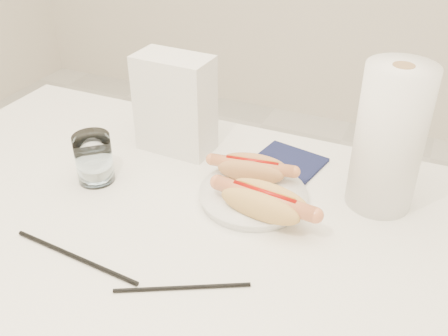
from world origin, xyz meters
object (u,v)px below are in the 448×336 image
at_px(hotdog_right, 264,202).
at_px(paper_towel_roll, 389,139).
at_px(table, 165,247).
at_px(water_glass, 94,158).
at_px(napkin_box, 175,104).
at_px(plate, 253,197).
at_px(hotdog_left, 252,168).

relative_size(hotdog_right, paper_towel_roll, 0.72).
xyz_separation_m(table, water_glass, (-0.19, 0.06, 0.11)).
bearing_deg(napkin_box, plate, -24.94).
bearing_deg(table, hotdog_left, 59.98).
xyz_separation_m(hotdog_left, hotdog_right, (0.06, -0.10, 0.00)).
xyz_separation_m(plate, water_glass, (-0.31, -0.06, 0.04)).
xyz_separation_m(hotdog_right, water_glass, (-0.35, -0.01, 0.01)).
height_order(plate, hotdog_right, hotdog_right).
xyz_separation_m(table, hotdog_right, (0.16, 0.08, 0.10)).
height_order(table, napkin_box, napkin_box).
distance_m(table, plate, 0.19).
xyz_separation_m(table, napkin_box, (-0.10, 0.24, 0.16)).
height_order(plate, napkin_box, napkin_box).
xyz_separation_m(plate, napkin_box, (-0.22, 0.12, 0.10)).
distance_m(hotdog_left, paper_towel_roll, 0.26).
bearing_deg(plate, napkin_box, 152.51).
height_order(hotdog_left, napkin_box, napkin_box).
bearing_deg(hotdog_right, paper_towel_roll, 45.41).
xyz_separation_m(table, hotdog_left, (0.10, 0.17, 0.10)).
bearing_deg(paper_towel_roll, table, -147.21).
distance_m(hotdog_left, hotdog_right, 0.11).
bearing_deg(paper_towel_roll, hotdog_left, -169.75).
height_order(table, paper_towel_roll, paper_towel_roll).
bearing_deg(table, water_glass, 161.18).
relative_size(water_glass, paper_towel_roll, 0.37).
relative_size(table, hotdog_left, 7.32).
bearing_deg(plate, water_glass, -168.61).
xyz_separation_m(hotdog_right, paper_towel_roll, (0.17, 0.14, 0.09)).
bearing_deg(paper_towel_roll, napkin_box, 176.70).
xyz_separation_m(water_glass, napkin_box, (0.09, 0.18, 0.06)).
relative_size(plate, hotdog_right, 1.02).
height_order(hotdog_right, paper_towel_roll, paper_towel_roll).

